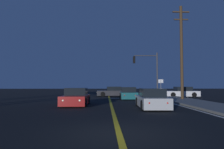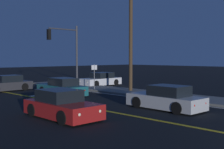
# 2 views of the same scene
# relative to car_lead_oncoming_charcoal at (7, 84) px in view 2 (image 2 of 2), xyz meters

# --- Properties ---
(sidewalk_right) EXTENTS (3.20, 34.38, 0.15)m
(sidewalk_right) POSITION_rel_car_lead_oncoming_charcoal_xyz_m (6.57, -12.72, -0.51)
(sidewalk_right) COLOR slate
(sidewalk_right) RESTS_ON ground
(lane_line_center) EXTENTS (0.20, 32.47, 0.01)m
(lane_line_center) POSITION_rel_car_lead_oncoming_charcoal_xyz_m (-0.52, -12.72, -0.58)
(lane_line_center) COLOR gold
(lane_line_center) RESTS_ON ground
(lane_line_edge_right) EXTENTS (0.16, 32.47, 0.01)m
(lane_line_edge_right) POSITION_rel_car_lead_oncoming_charcoal_xyz_m (4.72, -12.72, -0.58)
(lane_line_edge_right) COLOR silver
(lane_line_edge_right) RESTS_ON ground
(stop_bar) EXTENTS (5.49, 0.50, 0.01)m
(stop_bar) POSITION_rel_car_lead_oncoming_charcoal_xyz_m (2.23, -4.67, -0.58)
(stop_bar) COLOR silver
(stop_bar) RESTS_ON ground
(car_lead_oncoming_charcoal) EXTENTS (4.30, 1.97, 1.34)m
(car_lead_oncoming_charcoal) POSITION_rel_car_lead_oncoming_charcoal_xyz_m (0.00, 0.00, 0.00)
(car_lead_oncoming_charcoal) COLOR #2D2D33
(car_lead_oncoming_charcoal) RESTS_ON ground
(car_following_oncoming_red) EXTENTS (1.96, 4.17, 1.34)m
(car_following_oncoming_red) POSITION_rel_car_lead_oncoming_charcoal_xyz_m (-3.26, -12.77, 0.00)
(car_following_oncoming_red) COLOR maroon
(car_following_oncoming_red) RESTS_ON ground
(car_far_approaching_white) EXTENTS (4.42, 1.99, 1.34)m
(car_far_approaching_white) POSITION_rel_car_lead_oncoming_charcoal_xyz_m (9.02, -2.13, 0.00)
(car_far_approaching_white) COLOR silver
(car_far_approaching_white) RESTS_ON ground
(car_side_waiting_teal) EXTENTS (1.96, 4.49, 1.34)m
(car_side_waiting_teal) POSITION_rel_car_lead_oncoming_charcoal_xyz_m (1.60, -5.88, 0.00)
(car_side_waiting_teal) COLOR #195960
(car_side_waiting_teal) RESTS_ON ground
(car_mid_block_silver) EXTENTS (1.93, 4.46, 1.34)m
(car_mid_block_silver) POSITION_rel_car_lead_oncoming_charcoal_xyz_m (2.20, -14.91, 0.00)
(car_mid_block_silver) COLOR #B2B5BA
(car_mid_block_silver) RESTS_ON ground
(traffic_signal_near_right) EXTENTS (3.24, 0.28, 5.80)m
(traffic_signal_near_right) POSITION_rel_car_lead_oncoming_charcoal_xyz_m (4.65, -2.37, 3.24)
(traffic_signal_near_right) COLOR #38383D
(traffic_signal_near_right) RESTS_ON ground
(utility_pole_right) EXTENTS (1.76, 0.30, 9.77)m
(utility_pole_right) POSITION_rel_car_lead_oncoming_charcoal_xyz_m (6.87, -8.13, 4.50)
(utility_pole_right) COLOR #42301E
(utility_pole_right) RESTS_ON ground
(street_sign_corner) EXTENTS (0.56, 0.11, 2.26)m
(street_sign_corner) POSITION_rel_car_lead_oncoming_charcoal_xyz_m (5.47, -5.17, 0.95)
(street_sign_corner) COLOR slate
(street_sign_corner) RESTS_ON ground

